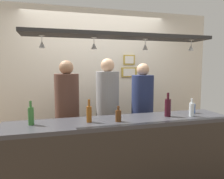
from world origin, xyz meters
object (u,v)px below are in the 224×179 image
bottle_beer_brown_stubby (118,116)px  bottle_beer_green_import (31,115)px  person_right_navy_shirt (142,105)px  person_left_brown_shirt (67,108)px  picture_frame_upper_small (129,60)px  bottle_beer_amber_tall (89,113)px  bottle_soda_clear (192,109)px  picture_frame_lower_pair (129,72)px  bottle_wine_dark_red (168,107)px  person_middle_grey_shirt (108,104)px  drink_can (193,109)px

bottle_beer_brown_stubby → bottle_beer_green_import: bearing=172.7°
person_right_navy_shirt → bottle_beer_brown_stubby: 1.00m
person_left_brown_shirt → picture_frame_upper_small: picture_frame_upper_small is taller
bottle_beer_brown_stubby → bottle_beer_amber_tall: bearing=168.7°
bottle_beer_amber_tall → bottle_soda_clear: bearing=-3.0°
picture_frame_upper_small → bottle_beer_amber_tall: bearing=-125.0°
bottle_beer_brown_stubby → picture_frame_upper_small: (0.67, 1.48, 0.68)m
person_left_brown_shirt → picture_frame_upper_small: 1.55m
person_left_brown_shirt → picture_frame_lower_pair: size_ratio=5.58×
bottle_beer_green_import → picture_frame_lower_pair: (1.61, 1.36, 0.42)m
picture_frame_upper_small → bottle_soda_clear: bearing=-78.9°
person_right_navy_shirt → picture_frame_upper_small: 1.02m
bottle_wine_dark_red → picture_frame_lower_pair: 1.46m
person_middle_grey_shirt → person_left_brown_shirt: bearing=180.0°
bottle_beer_brown_stubby → bottle_beer_amber_tall: (-0.32, 0.06, 0.03)m
bottle_beer_amber_tall → picture_frame_lower_pair: 1.78m
bottle_soda_clear → picture_frame_lower_pair: picture_frame_lower_pair is taller
drink_can → picture_frame_lower_pair: (-0.43, 1.31, 0.46)m
person_middle_grey_shirt → picture_frame_upper_small: bearing=50.1°
bottle_beer_amber_tall → bottle_beer_green_import: bearing=174.8°
person_middle_grey_shirt → bottle_soda_clear: 1.18m
person_middle_grey_shirt → bottle_soda_clear: person_middle_grey_shirt is taller
bottle_soda_clear → picture_frame_lower_pair: bearing=101.1°
drink_can → picture_frame_upper_small: (-0.43, 1.31, 0.69)m
bottle_beer_brown_stubby → drink_can: bearing=8.6°
drink_can → picture_frame_upper_small: 1.55m
person_right_navy_shirt → bottle_soda_clear: bearing=-67.0°
person_middle_grey_shirt → picture_frame_lower_pair: size_ratio=5.69×
bottle_beer_green_import → bottle_beer_amber_tall: (0.62, -0.06, -0.00)m
bottle_beer_brown_stubby → picture_frame_lower_pair: picture_frame_lower_pair is taller
person_right_navy_shirt → drink_can: person_right_navy_shirt is taller
person_right_navy_shirt → picture_frame_lower_pair: bearing=87.0°
picture_frame_lower_pair → bottle_soda_clear: bearing=-78.9°
bottle_beer_brown_stubby → drink_can: bottle_beer_brown_stubby is taller
person_right_navy_shirt → bottle_soda_clear: size_ratio=7.12×
person_middle_grey_shirt → bottle_wine_dark_red: 0.91m
person_middle_grey_shirt → bottle_beer_amber_tall: bearing=-119.5°
person_middle_grey_shirt → drink_can: 1.19m
person_middle_grey_shirt → picture_frame_lower_pair: bearing=50.1°
drink_can → picture_frame_upper_small: bearing=108.2°
bottle_beer_green_import → person_right_navy_shirt: bearing=22.4°
bottle_beer_amber_tall → person_left_brown_shirt: bearing=105.3°
person_right_navy_shirt → bottle_soda_clear: person_right_navy_shirt is taller
bottle_wine_dark_red → bottle_beer_amber_tall: 1.00m
person_left_brown_shirt → person_right_navy_shirt: person_left_brown_shirt is taller
person_right_navy_shirt → bottle_wine_dark_red: 0.70m
person_middle_grey_shirt → bottle_beer_green_import: bearing=-147.4°
bottle_beer_amber_tall → drink_can: 1.43m
person_left_brown_shirt → bottle_beer_brown_stubby: bearing=-56.1°
bottle_beer_green_import → picture_frame_upper_small: (1.61, 1.36, 0.65)m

